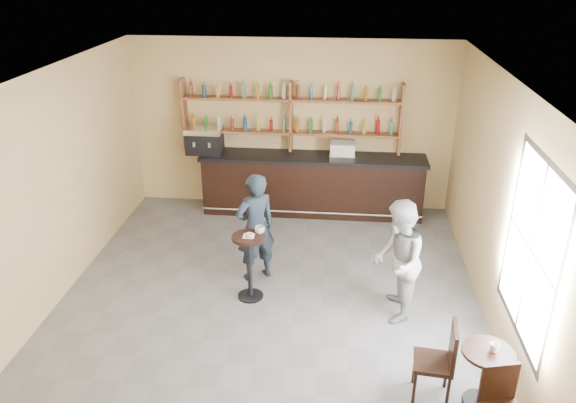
# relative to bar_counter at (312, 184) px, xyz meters

# --- Properties ---
(floor) EXTENTS (7.00, 7.00, 0.00)m
(floor) POSITION_rel_bar_counter_xyz_m (-0.43, -3.15, -0.57)
(floor) COLOR slate
(floor) RESTS_ON ground
(ceiling) EXTENTS (7.00, 7.00, 0.00)m
(ceiling) POSITION_rel_bar_counter_xyz_m (-0.43, -3.15, 2.63)
(ceiling) COLOR white
(ceiling) RESTS_ON wall_back
(wall_back) EXTENTS (7.00, 0.00, 7.00)m
(wall_back) POSITION_rel_bar_counter_xyz_m (-0.43, 0.35, 1.03)
(wall_back) COLOR tan
(wall_back) RESTS_ON floor
(wall_front) EXTENTS (7.00, 0.00, 7.00)m
(wall_front) POSITION_rel_bar_counter_xyz_m (-0.43, -6.65, 1.03)
(wall_front) COLOR tan
(wall_front) RESTS_ON floor
(wall_left) EXTENTS (0.00, 7.00, 7.00)m
(wall_left) POSITION_rel_bar_counter_xyz_m (-3.43, -3.15, 1.03)
(wall_left) COLOR tan
(wall_left) RESTS_ON floor
(wall_right) EXTENTS (0.00, 7.00, 7.00)m
(wall_right) POSITION_rel_bar_counter_xyz_m (2.57, -3.15, 1.03)
(wall_right) COLOR tan
(wall_right) RESTS_ON floor
(window_pane) EXTENTS (0.00, 2.00, 2.00)m
(window_pane) POSITION_rel_bar_counter_xyz_m (2.56, -4.35, 1.13)
(window_pane) COLOR white
(window_pane) RESTS_ON wall_right
(window_frame) EXTENTS (0.04, 1.70, 2.10)m
(window_frame) POSITION_rel_bar_counter_xyz_m (2.56, -4.35, 1.13)
(window_frame) COLOR black
(window_frame) RESTS_ON wall_right
(shelf_unit) EXTENTS (4.00, 0.26, 1.40)m
(shelf_unit) POSITION_rel_bar_counter_xyz_m (-0.43, 0.22, 1.24)
(shelf_unit) COLOR brown
(shelf_unit) RESTS_ON wall_back
(liquor_bottles) EXTENTS (3.68, 0.10, 1.00)m
(liquor_bottles) POSITION_rel_bar_counter_xyz_m (-0.43, 0.22, 1.41)
(liquor_bottles) COLOR #8C5919
(liquor_bottles) RESTS_ON shelf_unit
(bar_counter) EXTENTS (4.18, 0.82, 1.13)m
(bar_counter) POSITION_rel_bar_counter_xyz_m (0.00, 0.00, 0.00)
(bar_counter) COLOR black
(bar_counter) RESTS_ON floor
(espresso_machine) EXTENTS (0.69, 0.46, 0.48)m
(espresso_machine) POSITION_rel_bar_counter_xyz_m (-2.03, 0.00, 0.80)
(espresso_machine) COLOR black
(espresso_machine) RESTS_ON bar_counter
(pastry_case) EXTENTS (0.49, 0.40, 0.28)m
(pastry_case) POSITION_rel_bar_counter_xyz_m (0.54, 0.00, 0.70)
(pastry_case) COLOR silver
(pastry_case) RESTS_ON bar_counter
(pedestal_table) EXTENTS (0.61, 0.61, 0.99)m
(pedestal_table) POSITION_rel_bar_counter_xyz_m (-0.71, -3.00, -0.07)
(pedestal_table) COLOR black
(pedestal_table) RESTS_ON floor
(napkin) EXTENTS (0.16, 0.16, 0.00)m
(napkin) POSITION_rel_bar_counter_xyz_m (-0.71, -3.00, 0.43)
(napkin) COLOR white
(napkin) RESTS_ON pedestal_table
(donut) EXTENTS (0.13, 0.13, 0.04)m
(donut) POSITION_rel_bar_counter_xyz_m (-0.70, -3.01, 0.45)
(donut) COLOR #BE7B45
(donut) RESTS_ON napkin
(cup_pedestal) EXTENTS (0.16, 0.16, 0.11)m
(cup_pedestal) POSITION_rel_bar_counter_xyz_m (-0.57, -2.90, 0.48)
(cup_pedestal) COLOR white
(cup_pedestal) RESTS_ON pedestal_table
(man_main) EXTENTS (0.74, 0.69, 1.70)m
(man_main) POSITION_rel_bar_counter_xyz_m (-0.71, -2.45, 0.29)
(man_main) COLOR black
(man_main) RESTS_ON floor
(cafe_table) EXTENTS (0.62, 0.62, 0.71)m
(cafe_table) POSITION_rel_bar_counter_xyz_m (2.16, -4.81, -0.21)
(cafe_table) COLOR black
(cafe_table) RESTS_ON floor
(cup_cafe) EXTENTS (0.13, 0.13, 0.10)m
(cup_cafe) POSITION_rel_bar_counter_xyz_m (2.21, -4.81, 0.20)
(cup_cafe) COLOR white
(cup_cafe) RESTS_ON cafe_table
(chair_west) EXTENTS (0.46, 0.46, 0.97)m
(chair_west) POSITION_rel_bar_counter_xyz_m (1.61, -4.76, -0.08)
(chair_west) COLOR black
(chair_west) RESTS_ON floor
(patron_second) EXTENTS (0.71, 0.88, 1.71)m
(patron_second) POSITION_rel_bar_counter_xyz_m (1.31, -3.25, 0.29)
(patron_second) COLOR #989A9E
(patron_second) RESTS_ON floor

